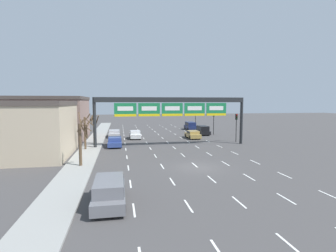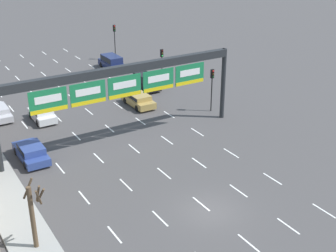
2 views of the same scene
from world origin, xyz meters
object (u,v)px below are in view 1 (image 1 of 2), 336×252
at_px(sign_gantry, 172,106).
at_px(car_white, 135,134).
at_px(car_silver, 114,133).
at_px(suv_grey, 109,190).
at_px(tree_bare_third, 85,130).
at_px(traffic_light_mid_block, 236,122).
at_px(car_blue, 115,141).
at_px(tree_bare_second, 81,141).
at_px(traffic_light_far_end, 214,118).
at_px(traffic_light_near_gantry, 196,114).
at_px(tree_bare_closest, 94,128).
at_px(suv_navy, 190,125).
at_px(suv_black, 203,130).
at_px(car_gold, 193,134).

distance_m(sign_gantry, car_white, 10.92).
bearing_deg(car_white, car_silver, 140.23).
relative_size(suv_grey, tree_bare_third, 1.00).
bearing_deg(traffic_light_mid_block, car_blue, -176.86).
bearing_deg(tree_bare_second, traffic_light_far_end, 45.31).
bearing_deg(tree_bare_second, traffic_light_near_gantry, 58.06).
height_order(suv_grey, traffic_light_near_gantry, traffic_light_near_gantry).
xyz_separation_m(suv_grey, tree_bare_closest, (-3.13, 24.24, 1.60)).
relative_size(car_blue, car_silver, 0.97).
bearing_deg(car_silver, suv_grey, -89.49).
xyz_separation_m(traffic_light_mid_block, tree_bare_third, (-22.61, -3.28, -0.49)).
height_order(suv_navy, car_white, suv_navy).
xyz_separation_m(car_silver, suv_black, (16.74, 0.18, 0.27)).
relative_size(sign_gantry, car_white, 5.57).
relative_size(car_gold, tree_bare_second, 1.00).
relative_size(tree_bare_second, tree_bare_third, 0.92).
height_order(sign_gantry, traffic_light_near_gantry, sign_gantry).
relative_size(suv_navy, suv_black, 1.04).
bearing_deg(traffic_light_far_end, traffic_light_mid_block, -88.40).
bearing_deg(suv_navy, tree_bare_second, -121.93).
distance_m(car_silver, tree_bare_closest, 8.32).
bearing_deg(car_gold, tree_bare_closest, -168.68).
bearing_deg(traffic_light_near_gantry, car_white, -133.90).
bearing_deg(traffic_light_near_gantry, tree_bare_second, -121.94).
bearing_deg(tree_bare_second, suv_grey, -73.40).
bearing_deg(tree_bare_closest, suv_black, 21.68).
relative_size(car_gold, traffic_light_near_gantry, 0.91).
xyz_separation_m(traffic_light_near_gantry, tree_bare_third, (-22.60, -25.91, -0.79)).
bearing_deg(traffic_light_far_end, car_silver, 179.95).
bearing_deg(suv_navy, traffic_light_far_end, -77.93).
distance_m(car_blue, car_silver, 10.48).
bearing_deg(tree_bare_third, suv_grey, -78.87).
bearing_deg(traffic_light_near_gantry, car_gold, -107.91).
relative_size(suv_navy, tree_bare_closest, 1.12).
bearing_deg(suv_black, suv_grey, -117.19).
xyz_separation_m(sign_gantry, tree_bare_second, (-11.04, -10.42, -3.23)).
height_order(traffic_light_far_end, tree_bare_closest, traffic_light_far_end).
bearing_deg(car_white, car_blue, -113.73).
bearing_deg(car_gold, car_white, 172.10).
distance_m(car_gold, car_silver, 14.14).
xyz_separation_m(suv_navy, tree_bare_closest, (-19.67, -17.12, 1.51)).
xyz_separation_m(car_gold, suv_black, (3.28, 4.52, 0.24)).
bearing_deg(traffic_light_far_end, tree_bare_closest, -160.74).
bearing_deg(car_white, car_gold, -7.90).
distance_m(car_blue, suv_grey, 21.37).
xyz_separation_m(car_blue, traffic_light_near_gantry, (18.86, 23.67, 2.74)).
bearing_deg(tree_bare_third, car_white, 54.13).
relative_size(suv_black, tree_bare_third, 0.92).
bearing_deg(tree_bare_closest, traffic_light_mid_block, -4.77).
distance_m(car_gold, suv_navy, 14.26).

